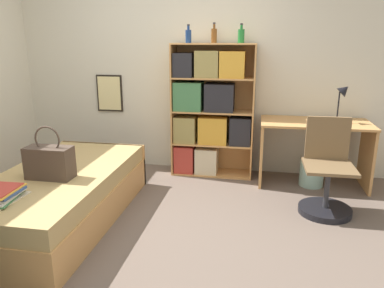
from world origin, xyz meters
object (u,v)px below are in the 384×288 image
Objects in this scene: desk at (314,141)px; book_stack_on_bed at (0,195)px; bottle_clear at (241,36)px; bottle_brown at (214,35)px; bookcase at (208,111)px; desk_chair at (326,183)px; bottle_green at (188,36)px; waste_bin at (312,173)px; handbag at (50,162)px; desk_lamp at (343,96)px; bed at (61,196)px.

book_stack_on_bed is at bearing -141.52° from desk.
bottle_brown is at bearing 178.09° from bottle_clear.
bookcase is 6.99× the size of bottle_brown.
desk_chair reaches higher than book_stack_on_bed.
waste_bin is (1.49, -0.16, -1.54)m from bottle_green.
handbag is 2.35m from bottle_brown.
bottle_clear reaches higher than book_stack_on_bed.
book_stack_on_bed is 2.90m from desk_chair.
desk_lamp is at bearing 29.60° from handbag.
bottle_brown is 1.69m from desk.
book_stack_on_bed is at bearing -116.36° from bottle_green.
bed is 0.42m from handbag.
desk_chair is 3.10× the size of waste_bin.
desk_chair is (1.24, -0.92, -1.40)m from bottle_brown.
bed is 2.26m from bottle_green.
desk_chair is at bearing -44.48° from bottle_clear.
bottle_green is 0.17× the size of desk.
book_stack_on_bed is 2.52m from bookcase.
handbag is 2.60m from desk_chair.
desk_chair is at bearing -106.44° from desk_lamp.
bookcase is 7.70× the size of bottle_green.
bottle_green is at bearing 57.13° from bed.
bottle_green is at bearing 60.28° from handbag.
bottle_green is 0.70× the size of waste_bin.
bottle_brown is (1.23, 1.54, 1.46)m from bed.
bottle_clear is (1.55, 1.53, 1.46)m from bed.
handbag is at bearing -125.49° from bottle_brown.
bed is 5.29× the size of book_stack_on_bed.
bottle_brown is 1.06× the size of bottle_clear.
bottle_green is 0.30m from bottle_brown.
waste_bin is at bearing -11.69° from bottle_brown.
waste_bin is (1.25, -0.19, -0.66)m from bookcase.
bookcase is 1.32× the size of desk.
desk is (1.49, -0.10, -1.17)m from bottle_green.
bottle_brown is (0.05, 0.06, 0.89)m from bookcase.
desk is (2.41, 1.52, -0.10)m from handbag.
waste_bin is (0.88, -0.24, -1.54)m from bottle_clear.
book_stack_on_bed is 1.30× the size of waste_bin.
bottle_clear reaches higher than desk.
bottle_clear reaches higher than desk_chair.
bottle_clear is at bearing 47.89° from handbag.
book_stack_on_bed is at bearing -153.59° from desk_chair.
handbag reaches higher than desk.
bed is 9.79× the size of bottle_green.
bottle_brown is 1.61m from desk_lamp.
desk_chair reaches higher than desk.
handbag is 1.58× the size of waste_bin.
desk is at bearing -5.90° from bookcase.
bed is at bearing -165.94° from desk_chair.
desk is at bearing 38.48° from book_stack_on_bed.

